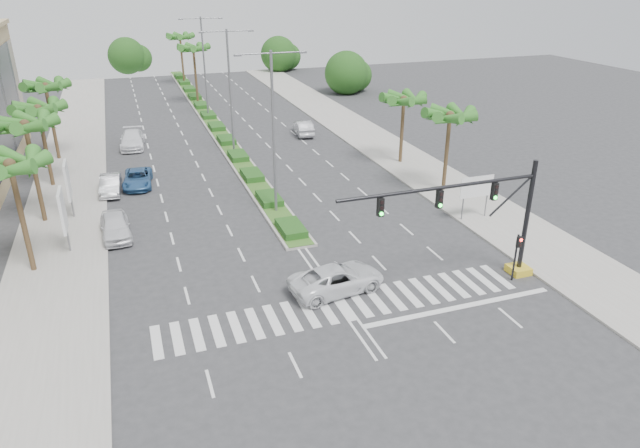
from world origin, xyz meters
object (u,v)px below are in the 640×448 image
at_px(car_parked_b, 111,185).
at_px(car_right, 303,128).
at_px(car_parked_c, 138,178).
at_px(car_parked_a, 115,226).
at_px(car_crossing, 337,279).
at_px(car_parked_d, 132,140).

height_order(car_parked_b, car_right, car_right).
xyz_separation_m(car_parked_c, car_right, (18.45, 11.23, 0.12)).
relative_size(car_parked_a, car_crossing, 0.86).
height_order(car_parked_b, car_parked_d, car_parked_d).
height_order(car_crossing, car_right, car_right).
bearing_deg(car_crossing, car_parked_c, 15.85).
bearing_deg(car_parked_c, car_parked_a, -95.16).
relative_size(car_parked_c, car_parked_d, 0.87).
distance_m(car_parked_d, car_crossing, 35.66).
relative_size(car_crossing, car_right, 1.15).
height_order(car_parked_d, car_crossing, car_parked_d).
bearing_deg(car_parked_d, car_parked_c, -85.83).
xyz_separation_m(car_parked_a, car_parked_c, (1.99, 10.08, -0.13)).
relative_size(car_parked_a, car_right, 0.98).
bearing_deg(car_parked_c, car_crossing, -59.75).
bearing_deg(car_crossing, car_parked_a, 36.64).
relative_size(car_parked_a, car_parked_c, 0.97).
distance_m(car_parked_a, car_parked_c, 10.27).
bearing_deg(car_crossing, car_parked_d, 7.48).
bearing_deg(car_parked_c, car_parked_b, -150.10).
bearing_deg(car_parked_b, car_crossing, -56.25).
distance_m(car_parked_d, car_right, 18.36).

